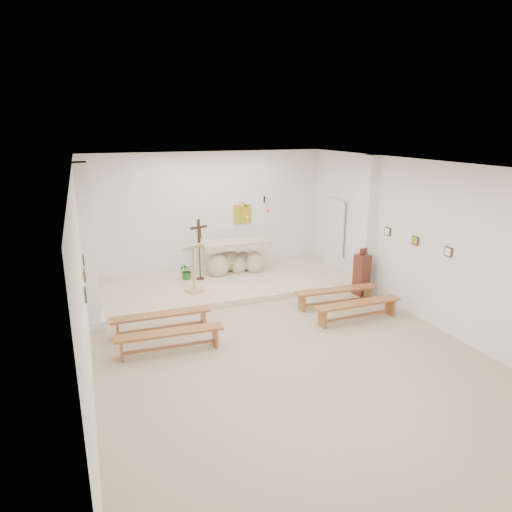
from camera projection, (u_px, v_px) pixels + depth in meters
name	position (u px, v px, depth m)	size (l,w,h in m)	color
ground	(275.00, 340.00, 9.26)	(7.00, 10.00, 0.00)	tan
wall_left	(83.00, 277.00, 7.59)	(0.02, 10.00, 3.50)	white
wall_right	(422.00, 241.00, 9.97)	(0.02, 10.00, 3.50)	white
wall_back	(208.00, 213.00, 13.27)	(7.00, 0.02, 3.50)	white
ceiling	(277.00, 165.00, 8.30)	(7.00, 10.00, 0.02)	silver
sanctuary_platform	(224.00, 283.00, 12.38)	(6.98, 3.00, 0.15)	beige
pilaster_left	(88.00, 248.00, 9.43)	(0.26, 0.55, 3.50)	white
pilaster_right	(365.00, 224.00, 11.73)	(0.26, 0.55, 3.50)	white
gold_wall_relief	(243.00, 214.00, 13.63)	(0.55, 0.04, 0.55)	gold
sanctuary_lamp	(267.00, 209.00, 13.59)	(0.11, 0.36, 0.44)	black
station_frame_left_front	(85.00, 295.00, 6.88)	(0.03, 0.20, 0.20)	#3F2F1B
station_frame_left_mid	(84.00, 275.00, 7.78)	(0.03, 0.20, 0.20)	#3F2F1B
station_frame_left_rear	(84.00, 260.00, 8.68)	(0.03, 0.20, 0.20)	#3F2F1B
station_frame_right_front	(448.00, 252.00, 9.25)	(0.03, 0.20, 0.20)	#3F2F1B
station_frame_right_mid	(415.00, 241.00, 10.15)	(0.03, 0.20, 0.20)	#3F2F1B
station_frame_right_rear	(388.00, 231.00, 11.05)	(0.03, 0.20, 0.20)	#3F2F1B
radiator_left	(91.00, 303.00, 10.44)	(0.10, 0.85, 0.52)	silver
radiator_right	(350.00, 271.00, 12.78)	(0.10, 0.85, 0.52)	silver
altar	(235.00, 259.00, 12.99)	(1.97, 0.90, 1.00)	beige
lectern	(194.00, 268.00, 11.35)	(0.55, 0.51, 1.29)	tan
crucifix_stand	(199.00, 245.00, 12.20)	(0.49, 0.22, 1.67)	#3C1C13
potted_plant	(187.00, 271.00, 12.42)	(0.43, 0.37, 0.47)	#2A6327
donation_pedestal	(362.00, 274.00, 11.63)	(0.38, 0.38, 1.23)	#522017
bench_left_front	(161.00, 318.00, 9.48)	(2.06, 0.36, 0.43)	brown
bench_right_front	(336.00, 293.00, 10.91)	(2.07, 0.45, 0.43)	brown
bench_left_second	(169.00, 337.00, 8.65)	(2.07, 0.43, 0.43)	brown
bench_right_second	(358.00, 307.00, 10.08)	(2.06, 0.35, 0.43)	brown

